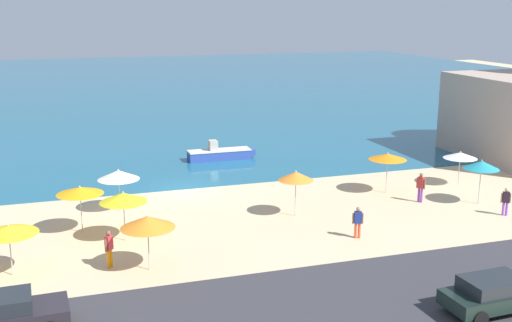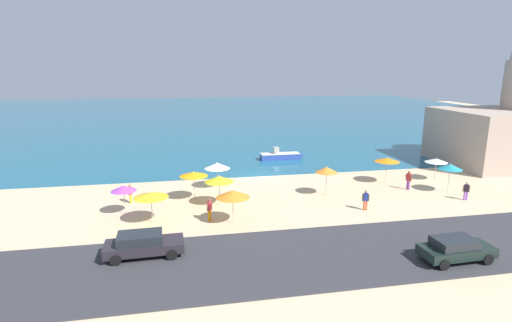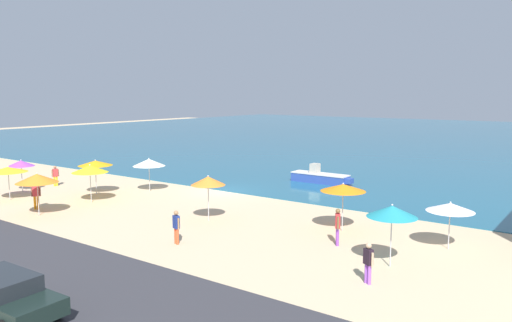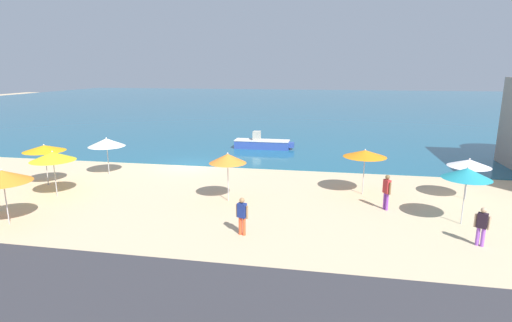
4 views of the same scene
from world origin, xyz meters
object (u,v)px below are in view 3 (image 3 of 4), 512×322
(beach_umbrella_3, at_px, (343,188))
(beach_umbrella_8, at_px, (90,169))
(beach_umbrella_4, at_px, (21,163))
(bather_0, at_px, (338,225))
(beach_umbrella_9, at_px, (392,211))
(bather_4, at_px, (176,225))
(bather_2, at_px, (368,261))
(beach_umbrella_5, at_px, (450,207))
(beach_umbrella_6, at_px, (37,178))
(beach_umbrella_0, at_px, (208,181))
(beach_umbrella_1, at_px, (149,162))
(bather_3, at_px, (36,194))
(skiff_nearshore, at_px, (320,177))
(parked_car_1, at_px, (4,295))
(bather_1, at_px, (55,175))
(beach_umbrella_7, at_px, (8,170))
(beach_umbrella_2, at_px, (95,163))

(beach_umbrella_3, distance_m, beach_umbrella_8, 16.86)
(beach_umbrella_4, xyz_separation_m, bather_0, (24.72, 1.72, -1.07))
(beach_umbrella_9, height_order, bather_4, beach_umbrella_9)
(bather_2, xyz_separation_m, bather_4, (-9.42, -0.67, 0.02))
(beach_umbrella_5, bearing_deg, beach_umbrella_4, -171.78)
(beach_umbrella_6, bearing_deg, beach_umbrella_8, 98.09)
(beach_umbrella_0, height_order, beach_umbrella_8, beach_umbrella_0)
(bather_0, bearing_deg, beach_umbrella_1, 167.63)
(bather_0, xyz_separation_m, bather_3, (-18.49, -4.28, -0.02))
(beach_umbrella_4, height_order, beach_umbrella_9, beach_umbrella_9)
(beach_umbrella_6, distance_m, skiff_nearshore, 20.88)
(beach_umbrella_3, xyz_separation_m, parked_car_1, (-4.11, -15.62, -1.51))
(beach_umbrella_8, bearing_deg, beach_umbrella_0, 5.77)
(bather_3, distance_m, bather_4, 12.18)
(beach_umbrella_3, bearing_deg, parked_car_1, -104.73)
(beach_umbrella_3, bearing_deg, skiff_nearshore, 123.39)
(beach_umbrella_4, relative_size, beach_umbrella_5, 1.05)
(bather_3, height_order, skiff_nearshore, bather_3)
(bather_1, height_order, parked_car_1, bather_1)
(beach_umbrella_0, relative_size, beach_umbrella_1, 1.06)
(beach_umbrella_7, bearing_deg, beach_umbrella_4, 135.71)
(beach_umbrella_3, relative_size, bather_1, 1.61)
(beach_umbrella_1, xyz_separation_m, beach_umbrella_8, (-0.29, -4.82, 0.09))
(bather_4, bearing_deg, bather_1, 164.08)
(bather_4, bearing_deg, bather_0, 34.43)
(beach_umbrella_4, relative_size, beach_umbrella_9, 0.88)
(beach_umbrella_2, distance_m, beach_umbrella_3, 18.53)
(beach_umbrella_0, bearing_deg, beach_umbrella_6, -150.68)
(beach_umbrella_9, bearing_deg, bather_1, 175.37)
(bather_1, height_order, skiff_nearshore, bather_1)
(beach_umbrella_4, distance_m, skiff_nearshore, 22.59)
(beach_umbrella_8, bearing_deg, beach_umbrella_5, 9.24)
(beach_umbrella_3, relative_size, beach_umbrella_7, 1.03)
(parked_car_1, bearing_deg, beach_umbrella_1, 125.47)
(beach_umbrella_2, distance_m, skiff_nearshore, 17.16)
(bather_3, bearing_deg, bather_4, -0.22)
(beach_umbrella_5, bearing_deg, beach_umbrella_2, -175.90)
(beach_umbrella_5, xyz_separation_m, beach_umbrella_9, (-1.31, -3.84, 0.37))
(beach_umbrella_7, height_order, bather_3, beach_umbrella_7)
(beach_umbrella_7, relative_size, bather_0, 1.41)
(beach_umbrella_7, bearing_deg, beach_umbrella_9, 5.44)
(bather_0, bearing_deg, bather_1, 177.91)
(beach_umbrella_2, height_order, bather_1, beach_umbrella_2)
(beach_umbrella_5, height_order, beach_umbrella_9, beach_umbrella_9)
(beach_umbrella_8, bearing_deg, bather_1, 164.73)
(bather_0, distance_m, bather_3, 18.98)
(bather_2, bearing_deg, beach_umbrella_1, 159.91)
(beach_umbrella_0, bearing_deg, parked_car_1, -77.30)
(bather_4, relative_size, skiff_nearshore, 0.32)
(beach_umbrella_4, height_order, bather_3, beach_umbrella_4)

